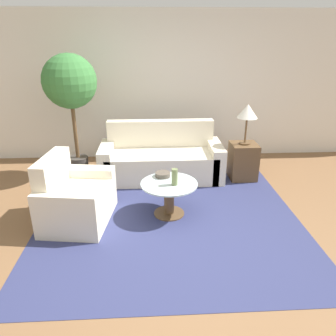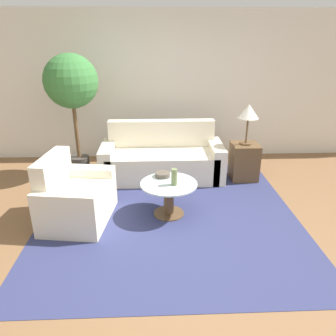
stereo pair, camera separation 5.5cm
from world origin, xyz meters
name	(u,v)px [view 2 (the right image)]	position (x,y,z in m)	size (l,w,h in m)	color
ground_plane	(174,242)	(0.00, 0.00, 0.00)	(14.00, 14.00, 0.00)	brown
wall_back	(165,87)	(0.00, 2.90, 1.30)	(10.00, 0.06, 2.60)	white
rug	(169,214)	(-0.03, 0.63, 0.00)	(3.27, 3.35, 0.01)	navy
sofa_main	(162,159)	(-0.09, 1.88, 0.29)	(1.94, 0.81, 0.88)	beige
armchair	(73,199)	(-1.23, 0.55, 0.29)	(0.86, 1.06, 0.85)	beige
coffee_table	(169,194)	(-0.03, 0.63, 0.29)	(0.72, 0.72, 0.45)	brown
side_table	(244,161)	(1.23, 1.72, 0.29)	(0.42, 0.42, 0.58)	brown
table_lamp	(249,113)	(1.23, 1.72, 1.08)	(0.31, 0.31, 0.63)	brown
potted_plant	(71,86)	(-1.45, 2.02, 1.45)	(0.82, 0.82, 1.94)	#3D3833
vase	(174,177)	(0.03, 0.57, 0.55)	(0.08, 0.08, 0.21)	#6B7A4C
bowl	(163,174)	(-0.10, 0.83, 0.48)	(0.20, 0.20, 0.06)	brown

